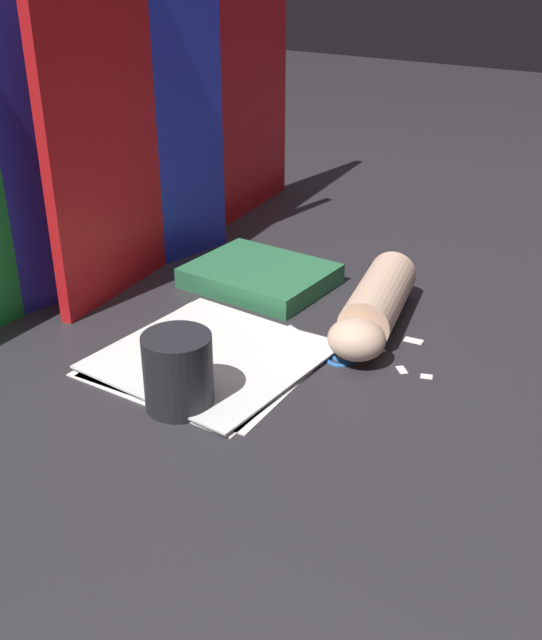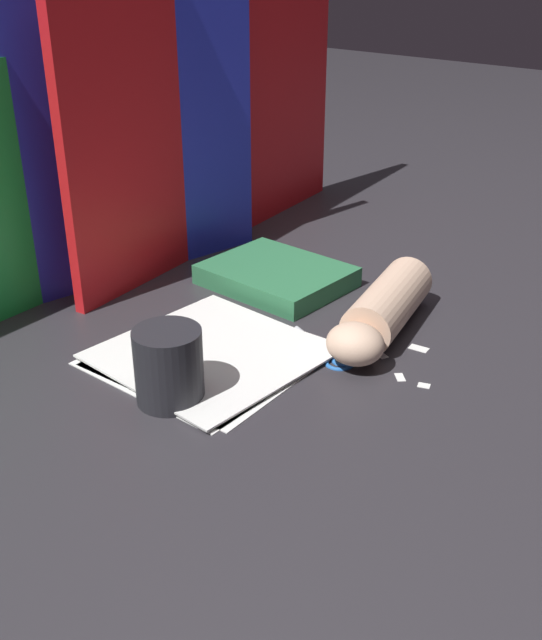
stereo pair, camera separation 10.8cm
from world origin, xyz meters
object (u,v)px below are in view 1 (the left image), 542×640
Objects in this scene: hand_forearm at (375,307)px; mug at (178,372)px; book_closed at (260,276)px; paper_stack at (211,357)px; scissors at (328,349)px.

mug is at bearing 163.57° from hand_forearm.
hand_forearm is (-0.04, -0.25, 0.02)m from book_closed.
paper_stack is at bearing 21.24° from mug.
scissors reaches higher than paper_stack.
mug reaches higher than book_closed.
book_closed is at bearing 21.46° from paper_stack.
book_closed is 0.25m from hand_forearm.
book_closed is at bearing 21.39° from mug.
paper_stack is 2.08× the size of scissors.
hand_forearm is 2.96× the size of mug.
hand_forearm is (0.11, -0.02, 0.04)m from scissors.
mug is at bearing -158.76° from paper_stack.
paper_stack is 0.13m from mug.
paper_stack is 1.03× the size of hand_forearm.
paper_stack is at bearing -158.54° from book_closed.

